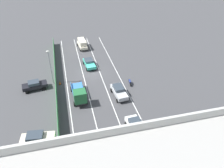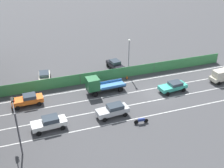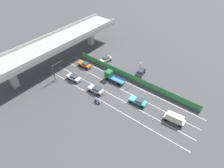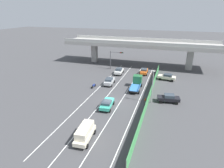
% 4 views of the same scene
% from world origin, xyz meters
% --- Properties ---
extents(ground_plane, '(300.00, 300.00, 0.00)m').
position_xyz_m(ground_plane, '(0.00, 0.00, 0.00)').
color(ground_plane, '#424244').
extents(lane_line_left_edge, '(0.14, 44.25, 0.01)m').
position_xyz_m(lane_line_left_edge, '(-5.07, 4.12, 0.00)').
color(lane_line_left_edge, silver).
rests_on(lane_line_left_edge, ground).
extents(lane_line_mid_left, '(0.14, 44.25, 0.01)m').
position_xyz_m(lane_line_mid_left, '(-1.69, 4.12, 0.00)').
color(lane_line_mid_left, silver).
rests_on(lane_line_mid_left, ground).
extents(lane_line_mid_right, '(0.14, 44.25, 0.01)m').
position_xyz_m(lane_line_mid_right, '(1.69, 4.12, 0.00)').
color(lane_line_mid_right, silver).
rests_on(lane_line_mid_right, ground).
extents(lane_line_right_edge, '(0.14, 44.25, 0.01)m').
position_xyz_m(lane_line_right_edge, '(5.07, 4.12, 0.00)').
color(lane_line_right_edge, silver).
rests_on(lane_line_right_edge, ground).
extents(elevated_overpass, '(48.48, 9.26, 8.32)m').
position_xyz_m(elevated_overpass, '(0.00, 28.25, 6.65)').
color(elevated_overpass, '#A09E99').
rests_on(elevated_overpass, ground).
extents(green_fence, '(0.10, 40.35, 1.89)m').
position_xyz_m(green_fence, '(6.96, 4.12, 0.95)').
color(green_fence, '#3D8E4C').
rests_on(green_fence, ground).
extents(car_sedan_white, '(2.23, 4.55, 1.70)m').
position_xyz_m(car_sedan_white, '(-3.44, 17.38, 0.93)').
color(car_sedan_white, white).
rests_on(car_sedan_white, ground).
extents(car_van_cream, '(2.26, 4.78, 2.13)m').
position_xyz_m(car_van_cream, '(0.16, -12.04, 1.21)').
color(car_van_cream, beige).
rests_on(car_van_cream, ground).
extents(car_taxi_orange, '(2.12, 4.53, 1.63)m').
position_xyz_m(car_taxi_orange, '(3.32, 19.50, 0.90)').
color(car_taxi_orange, orange).
rests_on(car_taxi_orange, ground).
extents(car_sedan_silver, '(2.24, 4.57, 1.69)m').
position_xyz_m(car_sedan_silver, '(-3.38, 8.76, 0.94)').
color(car_sedan_silver, '#B7BABC').
rests_on(car_sedan_silver, ground).
extents(car_taxi_teal, '(2.35, 4.63, 1.50)m').
position_xyz_m(car_taxi_teal, '(-0.02, -2.47, 0.85)').
color(car_taxi_teal, teal).
rests_on(car_taxi_teal, ground).
extents(flatbed_truck_blue, '(2.38, 6.19, 2.71)m').
position_xyz_m(flatbed_truck_blue, '(3.32, 8.81, 1.38)').
color(flatbed_truck_blue, black).
rests_on(flatbed_truck_blue, ground).
extents(motorcycle, '(0.60, 1.95, 0.93)m').
position_xyz_m(motorcycle, '(-6.27, 5.85, 0.46)').
color(motorcycle, black).
rests_on(motorcycle, ground).
extents(parked_sedan_dark, '(4.45, 2.41, 1.67)m').
position_xyz_m(parked_sedan_dark, '(10.62, 3.41, 0.91)').
color(parked_sedan_dark, black).
rests_on(parked_sedan_dark, ground).
extents(parked_sedan_cream, '(4.53, 2.43, 1.66)m').
position_xyz_m(parked_sedan_cream, '(9.71, 16.26, 0.92)').
color(parked_sedan_cream, beige).
rests_on(parked_sedan_cream, ground).
extents(traffic_light, '(3.95, 0.44, 5.60)m').
position_xyz_m(traffic_light, '(-5.83, 21.13, 3.99)').
color(traffic_light, '#47474C').
rests_on(traffic_light, ground).
extents(street_lamp, '(0.60, 0.36, 6.61)m').
position_xyz_m(street_lamp, '(7.47, 2.10, 4.05)').
color(street_lamp, gray).
rests_on(street_lamp, ground).
extents(traffic_cone, '(0.47, 0.47, 0.70)m').
position_xyz_m(traffic_cone, '(6.27, 2.82, 0.33)').
color(traffic_cone, orange).
rests_on(traffic_cone, ground).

